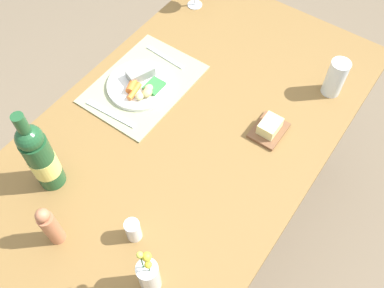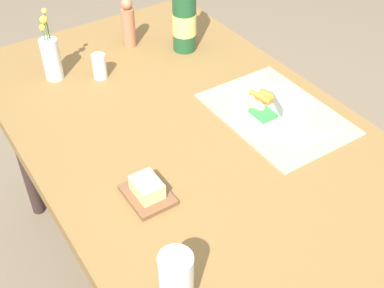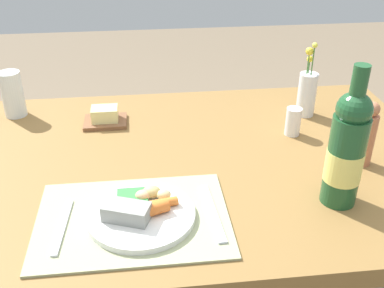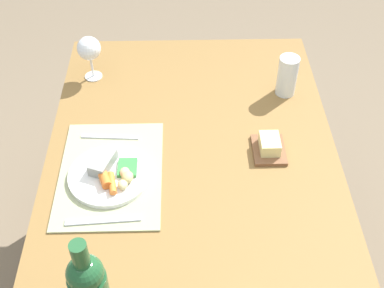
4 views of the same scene
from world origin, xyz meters
The scene contains 11 objects.
dining_table centered at (0.00, 0.00, 0.70)m, with size 1.56×0.90×0.76m.
placemat centered at (-0.07, -0.24, 0.76)m, with size 0.43×0.30×0.01m, color #9CA37A.
dinner_plate centered at (-0.05, -0.24, 0.78)m, with size 0.24×0.24×0.05m.
fork centered at (-0.22, -0.26, 0.77)m, with size 0.01×0.18×0.01m, color silver.
knife centered at (0.11, -0.25, 0.77)m, with size 0.02×0.21×0.01m, color silver.
salt_shaker centered at (0.40, 0.10, 0.80)m, with size 0.04×0.04×0.08m, color white.
flower_vase centered at (0.48, 0.23, 0.84)m, with size 0.06×0.06×0.24m.
wine_bottle centered at (0.41, -0.23, 0.90)m, with size 0.08×0.08×0.33m.
pepper_mill centered at (0.53, -0.08, 0.85)m, with size 0.05×0.05×0.18m.
butter_dish centered at (-0.15, 0.24, 0.78)m, with size 0.13×0.10×0.05m.
water_tumbler centered at (-0.44, 0.33, 0.83)m, with size 0.07×0.07×0.15m.
Camera 3 is at (-0.03, -1.06, 1.41)m, focal length 43.04 mm.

